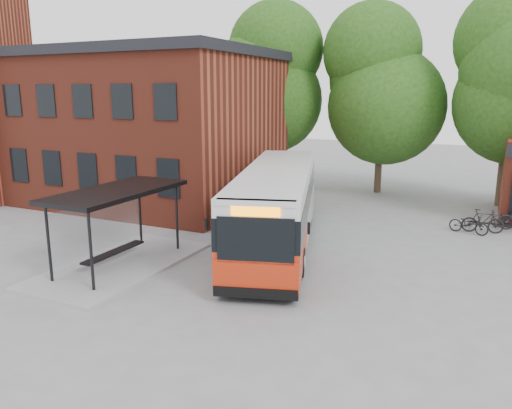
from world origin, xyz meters
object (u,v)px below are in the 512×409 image
at_px(bus_shelter, 119,228).
at_px(bicycle_1, 483,221).
at_px(city_bus, 277,207).
at_px(bicycle_2, 510,219).
at_px(bicycle_0, 469,224).

relative_size(bus_shelter, bicycle_1, 3.87).
distance_m(city_bus, bicycle_2, 11.36).
xyz_separation_m(bus_shelter, bicycle_2, (12.95, 11.98, -1.02)).
xyz_separation_m(bicycle_1, bicycle_2, (1.14, 1.47, -0.11)).
xyz_separation_m(bus_shelter, bicycle_1, (11.81, 10.51, -0.91)).
bearing_deg(bicycle_0, bicycle_1, -41.05).
xyz_separation_m(city_bus, bicycle_1, (7.71, 5.56, -1.06)).
distance_m(bus_shelter, bicycle_2, 17.67).
xyz_separation_m(bicycle_0, bicycle_1, (0.56, 0.39, 0.09)).
xyz_separation_m(bus_shelter, city_bus, (4.10, 4.95, 0.15)).
relative_size(bicycle_0, bicycle_1, 0.95).
height_order(bus_shelter, city_bus, city_bus).
relative_size(bicycle_0, bicycle_2, 1.05).
height_order(city_bus, bicycle_2, city_bus).
distance_m(city_bus, bicycle_1, 9.56).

